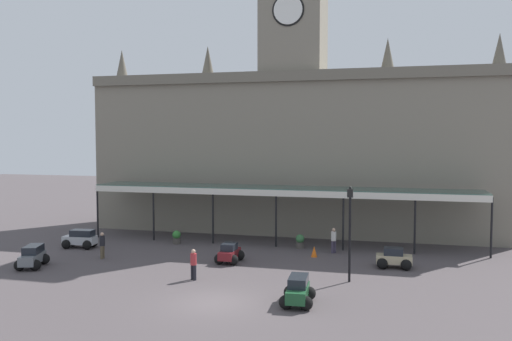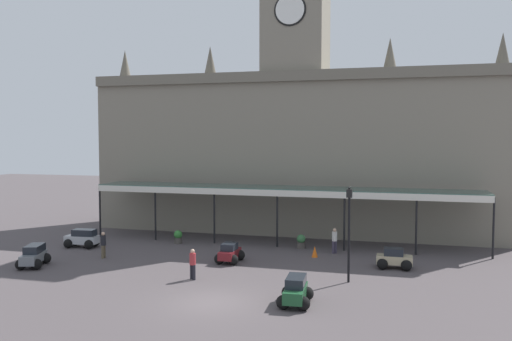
{
  "view_description": "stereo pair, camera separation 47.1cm",
  "coord_description": "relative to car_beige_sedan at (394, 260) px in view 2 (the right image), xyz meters",
  "views": [
    {
      "loc": [
        8.04,
        -23.24,
        7.73
      ],
      "look_at": [
        0.0,
        7.57,
        5.7
      ],
      "focal_mm": 37.66,
      "sensor_mm": 36.0,
      "label": 1
    },
    {
      "loc": [
        8.5,
        -23.12,
        7.73
      ],
      "look_at": [
        0.0,
        7.57,
        5.7
      ],
      "focal_mm": 37.66,
      "sensor_mm": 36.0,
      "label": 2
    }
  ],
  "objects": [
    {
      "name": "planter_by_canopy",
      "position": [
        -15.2,
        3.39,
        -0.01
      ],
      "size": [
        0.6,
        0.6,
        0.96
      ],
      "color": "#47423D",
      "rests_on": "ground"
    },
    {
      "name": "planter_forecourt_centre",
      "position": [
        -6.32,
        4.13,
        -0.01
      ],
      "size": [
        0.6,
        0.6,
        0.96
      ],
      "color": "#47423D",
      "rests_on": "ground"
    },
    {
      "name": "ground_plane",
      "position": [
        -8.04,
        -8.93,
        -0.5
      ],
      "size": [
        140.0,
        140.0,
        0.0
      ],
      "primitive_type": "plane",
      "color": "#4B4446"
    },
    {
      "name": "entrance_canopy",
      "position": [
        -8.04,
        5.45,
        3.4
      ],
      "size": [
        28.13,
        3.26,
        4.07
      ],
      "color": "#38564C",
      "rests_on": "ground"
    },
    {
      "name": "pedestrian_near_entrance",
      "position": [
        -3.9,
        3.15,
        0.41
      ],
      "size": [
        0.34,
        0.35,
        1.67
      ],
      "color": "#3F384C",
      "rests_on": "ground"
    },
    {
      "name": "car_silver_estate",
      "position": [
        -21.1,
        0.38,
        0.06
      ],
      "size": [
        2.32,
        1.67,
        1.27
      ],
      "color": "#B2B5BA",
      "rests_on": "ground"
    },
    {
      "name": "pedestrian_beside_cars",
      "position": [
        -17.89,
        -2.16,
        0.41
      ],
      "size": [
        0.34,
        0.39,
        1.67
      ],
      "color": "brown",
      "rests_on": "ground"
    },
    {
      "name": "car_grey_estate",
      "position": [
        -20.69,
        -5.24,
        0.06
      ],
      "size": [
        1.97,
        2.42,
        1.27
      ],
      "color": "slate",
      "rests_on": "ground"
    },
    {
      "name": "car_beige_sedan",
      "position": [
        0.0,
        0.0,
        0.0
      ],
      "size": [
        2.06,
        1.53,
        1.19
      ],
      "color": "tan",
      "rests_on": "ground"
    },
    {
      "name": "victorian_lamppost",
      "position": [
        -2.29,
        -3.73,
        2.65
      ],
      "size": [
        0.3,
        0.3,
        5.1
      ],
      "color": "black",
      "rests_on": "ground"
    },
    {
      "name": "car_maroon_sedan",
      "position": [
        -9.79,
        -1.09,
        0.0
      ],
      "size": [
        1.52,
        2.05,
        1.19
      ],
      "color": "maroon",
      "rests_on": "ground"
    },
    {
      "name": "traffic_cone",
      "position": [
        -4.97,
        1.68,
        -0.15
      ],
      "size": [
        0.4,
        0.4,
        0.71
      ],
      "primitive_type": "cone",
      "color": "orange",
      "rests_on": "ground"
    },
    {
      "name": "car_green_estate",
      "position": [
        -4.26,
        -8.17,
        0.06
      ],
      "size": [
        1.64,
        2.3,
        1.27
      ],
      "color": "#1E512D",
      "rests_on": "ground"
    },
    {
      "name": "station_building",
      "position": [
        -8.04,
        10.67,
        6.73
      ],
      "size": [
        32.52,
        5.98,
        21.1
      ],
      "color": "gray",
      "rests_on": "ground"
    },
    {
      "name": "pedestrian_crossing_forecourt",
      "position": [
        -10.45,
        -5.46,
        0.41
      ],
      "size": [
        0.36,
        0.34,
        1.67
      ],
      "color": "black",
      "rests_on": "ground"
    }
  ]
}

